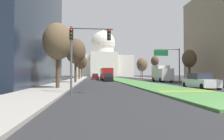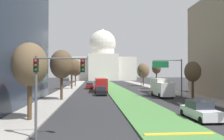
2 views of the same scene
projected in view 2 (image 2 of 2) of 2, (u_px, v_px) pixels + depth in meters
The scene contains 22 objects.
ground_plane at pixel (111, 86), 69.20m from camera, with size 277.77×277.77×0.00m, color #2B2B2D.
grass_median at pixel (113, 87), 62.91m from camera, with size 5.21×113.63×0.14m, color #4C8442.
median_curb_nose at pixel (179, 134), 14.40m from camera, with size 4.69×0.50×0.04m, color gold.
lane_dashes_right at pixel (161, 97), 38.18m from camera, with size 0.16×39.50×0.01m.
sidewalk_left at pixel (69, 89), 55.63m from camera, with size 4.00×113.63×0.15m, color #9E9991.
sidewalk_right at pixel (159, 89), 57.62m from camera, with size 4.00×113.63×0.15m, color #9E9991.
capitol_building at pixel (103, 61), 131.54m from camera, with size 37.19×25.27×30.60m.
traffic_light_near_left at pixel (50, 78), 13.76m from camera, with size 3.34×0.35×5.20m.
traffic_light_far_right at pixel (141, 76), 67.85m from camera, with size 0.28×0.35×5.20m.
overhead_guide_sign at pixel (171, 70), 37.21m from camera, with size 5.17×0.20×6.50m.
street_tree_left_near at pixel (30, 65), 18.85m from camera, with size 3.00×3.00×6.75m.
street_tree_left_mid at pixel (62, 64), 33.10m from camera, with size 3.45×3.45×7.63m.
street_tree_right_mid at pixel (193, 72), 35.13m from camera, with size 2.60×2.60×6.00m.
street_tree_left_far at pixel (72, 67), 56.55m from camera, with size 3.56×3.56×8.07m.
street_tree_right_far at pixel (156, 69), 56.99m from camera, with size 2.29×2.29×6.79m.
street_tree_left_distant at pixel (75, 68), 68.50m from camera, with size 4.07×4.07×8.33m.
street_tree_right_distant at pixel (143, 71), 70.72m from camera, with size 3.89×3.89×7.40m.
sedan_lead_stopped at pixel (200, 111), 19.61m from camera, with size 1.93×4.62×1.64m.
sedan_midblock at pixel (101, 91), 41.18m from camera, with size 2.12×4.44×1.69m.
sedan_distant at pixel (90, 86), 58.18m from camera, with size 2.22×4.72×1.67m.
box_truck_delivery at pixel (162, 87), 38.14m from camera, with size 2.40×6.40×3.20m.
city_bus at pixel (101, 84), 49.71m from camera, with size 2.62×11.00×2.95m.
Camera 2 is at (-5.61, -5.91, 4.12)m, focal length 35.38 mm.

